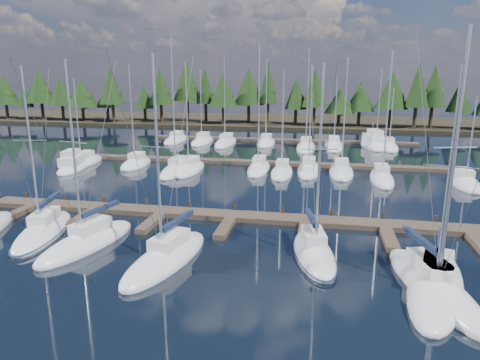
% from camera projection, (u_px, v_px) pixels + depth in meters
% --- Properties ---
extents(ground, '(260.00, 260.00, 0.00)m').
position_uv_depth(ground, '(255.00, 183.00, 46.85)').
color(ground, black).
rests_on(ground, ground).
extents(far_shore, '(220.00, 30.00, 0.60)m').
position_uv_depth(far_shore, '(293.00, 121.00, 103.95)').
color(far_shore, black).
rests_on(far_shore, ground).
extents(main_dock, '(44.00, 6.13, 0.90)m').
position_uv_depth(main_dock, '(231.00, 218.00, 34.75)').
color(main_dock, '#4C3D2F').
rests_on(main_dock, ground).
extents(back_docks, '(50.00, 21.80, 0.40)m').
position_uv_depth(back_docks, '(275.00, 150.00, 65.46)').
color(back_docks, '#4C3D2F').
rests_on(back_docks, ground).
extents(front_sailboat_1, '(4.57, 9.48, 12.98)m').
position_uv_depth(front_sailboat_1, '(44.00, 231.00, 31.69)').
color(front_sailboat_1, silver).
rests_on(front_sailboat_1, ground).
extents(front_sailboat_2, '(4.56, 9.28, 13.33)m').
position_uv_depth(front_sailboat_2, '(88.00, 242.00, 29.69)').
color(front_sailboat_2, silver).
rests_on(front_sailboat_2, ground).
extents(front_sailboat_3, '(4.37, 9.58, 13.56)m').
position_uv_depth(front_sailboat_3, '(167.00, 257.00, 27.15)').
color(front_sailboat_3, silver).
rests_on(front_sailboat_3, ground).
extents(front_sailboat_4, '(4.05, 8.27, 13.07)m').
position_uv_depth(front_sailboat_4, '(314.00, 253.00, 27.84)').
color(front_sailboat_4, silver).
rests_on(front_sailboat_4, ground).
extents(front_sailboat_5, '(5.47, 10.66, 12.90)m').
position_uv_depth(front_sailboat_5, '(436.00, 285.00, 23.61)').
color(front_sailboat_5, silver).
rests_on(front_sailboat_5, ground).
extents(front_sailboat_6, '(5.04, 10.29, 14.69)m').
position_uv_depth(front_sailboat_6, '(433.00, 285.00, 23.58)').
color(front_sailboat_6, silver).
rests_on(front_sailboat_6, ground).
extents(back_sailboat_rows, '(48.44, 32.43, 16.76)m').
position_uv_depth(back_sailboat_rows, '(269.00, 155.00, 61.26)').
color(back_sailboat_rows, silver).
rests_on(back_sailboat_rows, ground).
extents(motor_yacht_left, '(4.17, 8.46, 4.04)m').
position_uv_depth(motor_yacht_left, '(73.00, 165.00, 53.45)').
color(motor_yacht_left, silver).
rests_on(motor_yacht_left, ground).
extents(motor_yacht_right, '(5.07, 9.77, 4.66)m').
position_uv_depth(motor_yacht_right, '(374.00, 144.00, 69.79)').
color(motor_yacht_right, silver).
rests_on(motor_yacht_right, ground).
extents(tree_line, '(186.44, 11.91, 14.15)m').
position_uv_depth(tree_line, '(279.00, 93.00, 93.36)').
color(tree_line, black).
rests_on(tree_line, far_shore).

